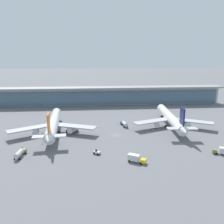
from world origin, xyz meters
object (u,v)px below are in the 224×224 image
service_truck_under_wing_blue (124,124)px  service_truck_near_nose_yellow (136,158)px  airliner_left_stand (53,124)px  safety_cone_bravo (42,144)px  service_truck_mid_apron_blue (73,129)px  service_truck_by_tail_olive (20,153)px  safety_cone_alpha (22,147)px  service_truck_on_taxiway_white (97,152)px  airliner_centre_stand (171,118)px  service_truck_at_far_stand_olive (223,151)px

service_truck_under_wing_blue → service_truck_near_nose_yellow: bearing=-92.3°
airliner_left_stand → safety_cone_bravo: airliner_left_stand is taller
service_truck_mid_apron_blue → safety_cone_bravo: bearing=-127.7°
service_truck_by_tail_olive → safety_cone_alpha: (-1.91, 10.32, -1.39)m
airliner_left_stand → service_truck_on_taxiway_white: bearing=-53.4°
service_truck_on_taxiway_white → safety_cone_alpha: size_ratio=4.75×
service_truck_under_wing_blue → service_truck_on_taxiway_white: 42.93m
service_truck_on_taxiway_white → airliner_centre_stand: bearing=39.5°
airliner_centre_stand → service_truck_on_taxiway_white: airliner_centre_stand is taller
service_truck_near_nose_yellow → service_truck_under_wing_blue: service_truck_near_nose_yellow is taller
service_truck_mid_apron_blue → safety_cone_bravo: service_truck_mid_apron_blue is taller
service_truck_mid_apron_blue → service_truck_at_far_stand_olive: size_ratio=0.89×
service_truck_by_tail_olive → safety_cone_bravo: service_truck_by_tail_olive is taller
service_truck_under_wing_blue → safety_cone_alpha: bearing=-150.5°
airliner_left_stand → service_truck_under_wing_blue: size_ratio=6.89×
service_truck_at_far_stand_olive → service_truck_by_tail_olive: bearing=176.8°
service_truck_under_wing_blue → safety_cone_alpha: (-51.36, -29.01, -1.39)m
service_truck_mid_apron_blue → service_truck_at_far_stand_olive: same height
service_truck_by_tail_olive → service_truck_at_far_stand_olive: (86.27, -4.82, -0.02)m
airliner_left_stand → service_truck_mid_apron_blue: size_ratio=8.97×
service_truck_by_tail_olive → safety_cone_bravo: (6.51, 13.67, -1.39)m
airliner_left_stand → service_truck_under_wing_blue: airliner_left_stand is taller
airliner_centre_stand → service_truck_on_taxiway_white: size_ratio=18.35×
service_truck_at_far_stand_olive → safety_cone_bravo: service_truck_at_far_stand_olive is taller
service_truck_near_nose_yellow → service_truck_at_far_stand_olive: same height
airliner_centre_stand → service_truck_under_wing_blue: bearing=174.7°
service_truck_by_tail_olive → airliner_left_stand: bearing=73.0°
service_truck_near_nose_yellow → service_truck_by_tail_olive: (-47.51, 9.02, 0.02)m
service_truck_mid_apron_blue → safety_cone_alpha: (-21.75, -20.60, -1.37)m
service_truck_at_far_stand_olive → safety_cone_alpha: size_ratio=10.87×
airliner_left_stand → safety_cone_alpha: size_ratio=87.11×
service_truck_at_far_stand_olive → airliner_centre_stand: bearing=102.8°
service_truck_at_far_stand_olive → service_truck_near_nose_yellow: bearing=-173.8°
airliner_centre_stand → safety_cone_bravo: airliner_centre_stand is taller
service_truck_by_tail_olive → service_truck_on_taxiway_white: (32.21, 0.02, -0.83)m
airliner_left_stand → service_truck_by_tail_olive: airliner_left_stand is taller
service_truck_under_wing_blue → airliner_centre_stand: bearing=-5.3°
service_truck_under_wing_blue → service_truck_mid_apron_blue: size_ratio=1.30×
service_truck_on_taxiway_white → service_truck_at_far_stand_olive: (54.06, -4.84, 0.82)m
service_truck_under_wing_blue → service_truck_at_far_stand_olive: 57.48m
service_truck_mid_apron_blue → service_truck_on_taxiway_white: size_ratio=2.05×
service_truck_at_far_stand_olive → safety_cone_alpha: service_truck_at_far_stand_olive is taller
service_truck_on_taxiway_white → service_truck_at_far_stand_olive: size_ratio=0.44×
service_truck_under_wing_blue → service_truck_at_far_stand_olive: service_truck_at_far_stand_olive is taller
service_truck_near_nose_yellow → service_truck_at_far_stand_olive: 38.99m
airliner_centre_stand → service_truck_under_wing_blue: 27.67m
service_truck_mid_apron_blue → safety_cone_bravo: (-13.32, -17.25, -1.37)m
service_truck_under_wing_blue → service_truck_mid_apron_blue: service_truck_mid_apron_blue is taller
service_truck_near_nose_yellow → service_truck_at_far_stand_olive: size_ratio=0.98×
safety_cone_alpha → safety_cone_bravo: bearing=21.7°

